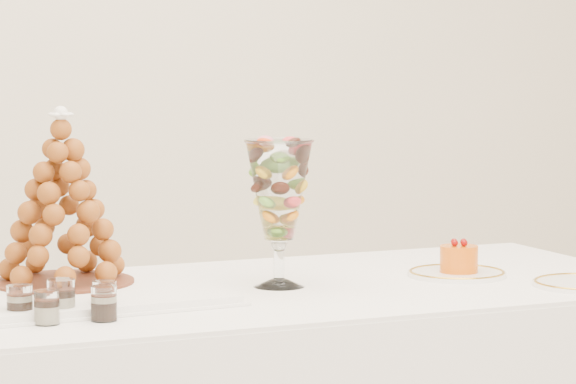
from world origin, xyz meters
name	(u,v)px	position (x,y,z in m)	size (l,w,h in m)	color
lace_tray	(68,295)	(-0.40, 0.30, 0.77)	(0.59, 0.44, 0.02)	white
macaron_vase	(279,192)	(0.06, 0.26, 0.97)	(0.15, 0.15, 0.32)	white
cake_plate	(457,274)	(0.49, 0.22, 0.77)	(0.22, 0.22, 0.01)	white
verrine_a	(20,302)	(-0.54, 0.13, 0.79)	(0.05, 0.05, 0.07)	white
verrine_b	(61,298)	(-0.46, 0.12, 0.80)	(0.05, 0.05, 0.07)	white
verrine_c	(104,297)	(-0.38, 0.13, 0.79)	(0.05, 0.05, 0.06)	white
verrine_d	(47,308)	(-0.51, 0.06, 0.79)	(0.05, 0.05, 0.06)	white
verrine_e	(104,303)	(-0.40, 0.05, 0.79)	(0.05, 0.05, 0.07)	white
croquembouche	(62,198)	(-0.39, 0.39, 0.96)	(0.30, 0.30, 0.37)	#622D19
mousse_cake	(459,258)	(0.49, 0.21, 0.80)	(0.09, 0.09, 0.08)	#E45E0A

